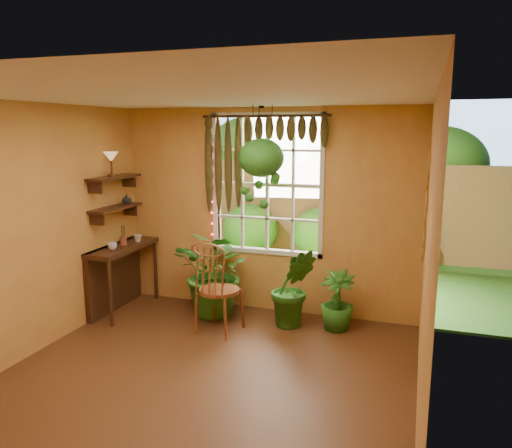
{
  "coord_description": "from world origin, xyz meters",
  "views": [
    {
      "loc": [
        1.93,
        -3.95,
        2.42
      ],
      "look_at": [
        0.22,
        1.15,
        1.39
      ],
      "focal_mm": 35.0,
      "sensor_mm": 36.0,
      "label": 1
    }
  ],
  "objects_px": {
    "potted_plant_left": "(217,272)",
    "hanging_basket": "(261,164)",
    "counter_ledge": "(117,270)",
    "potted_plant_mid": "(293,288)",
    "windsor_chair": "(218,302)"
  },
  "relations": [
    {
      "from": "counter_ledge",
      "to": "potted_plant_mid",
      "type": "distance_m",
      "value": 2.41
    },
    {
      "from": "windsor_chair",
      "to": "potted_plant_left",
      "type": "relative_size",
      "value": 1.12
    },
    {
      "from": "potted_plant_left",
      "to": "hanging_basket",
      "type": "bearing_deg",
      "value": 9.02
    },
    {
      "from": "hanging_basket",
      "to": "potted_plant_mid",
      "type": "bearing_deg",
      "value": -17.05
    },
    {
      "from": "windsor_chair",
      "to": "hanging_basket",
      "type": "xyz_separation_m",
      "value": [
        0.35,
        0.61,
        1.61
      ]
    },
    {
      "from": "counter_ledge",
      "to": "windsor_chair",
      "type": "relative_size",
      "value": 0.92
    },
    {
      "from": "potted_plant_left",
      "to": "potted_plant_mid",
      "type": "distance_m",
      "value": 1.04
    },
    {
      "from": "counter_ledge",
      "to": "hanging_basket",
      "type": "height_order",
      "value": "hanging_basket"
    },
    {
      "from": "potted_plant_mid",
      "to": "hanging_basket",
      "type": "bearing_deg",
      "value": 162.95
    },
    {
      "from": "windsor_chair",
      "to": "potted_plant_left",
      "type": "distance_m",
      "value": 0.6
    },
    {
      "from": "counter_ledge",
      "to": "windsor_chair",
      "type": "xyz_separation_m",
      "value": [
        1.59,
        -0.3,
        -0.17
      ]
    },
    {
      "from": "potted_plant_mid",
      "to": "hanging_basket",
      "type": "height_order",
      "value": "hanging_basket"
    },
    {
      "from": "counter_ledge",
      "to": "hanging_basket",
      "type": "relative_size",
      "value": 0.96
    },
    {
      "from": "potted_plant_left",
      "to": "counter_ledge",
      "type": "bearing_deg",
      "value": -170.79
    },
    {
      "from": "potted_plant_left",
      "to": "hanging_basket",
      "type": "height_order",
      "value": "hanging_basket"
    }
  ]
}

